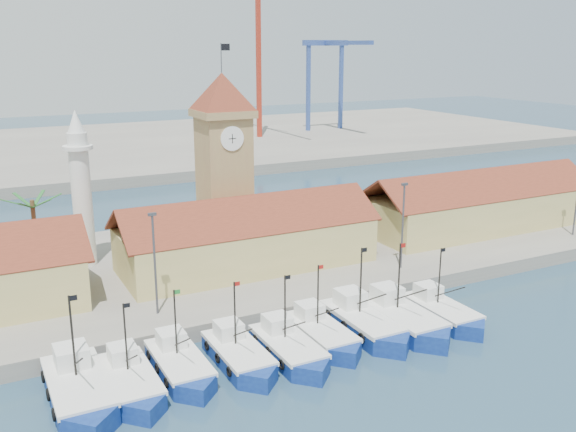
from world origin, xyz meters
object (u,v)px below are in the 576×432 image
boat_0 (80,393)px  clock_tower (224,159)px  boat_4 (290,350)px  minaret (81,189)px

boat_0 → clock_tower: size_ratio=0.47×
boat_4 → minaret: minaret is taller
boat_4 → boat_0: bearing=177.1°
boat_4 → clock_tower: 26.93m
clock_tower → minaret: size_ratio=1.39×
clock_tower → minaret: (-15.00, 2.00, -2.23)m
boat_4 → minaret: size_ratio=0.58×
boat_0 → minaret: bearing=78.4°
boat_4 → minaret: 29.62m
boat_4 → clock_tower: clock_tower is taller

